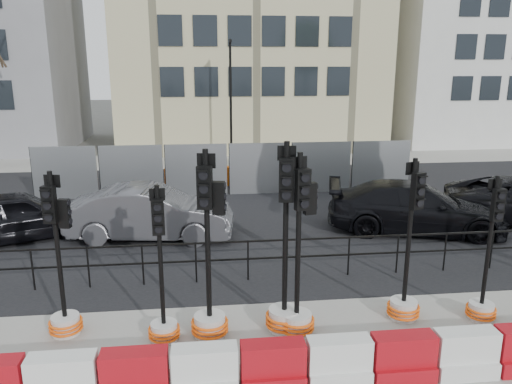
{
  "coord_description": "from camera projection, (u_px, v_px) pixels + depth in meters",
  "views": [
    {
      "loc": [
        -1.02,
        -9.53,
        4.98
      ],
      "look_at": [
        0.39,
        3.0,
        1.67
      ],
      "focal_mm": 35.0,
      "sensor_mm": 36.0,
      "label": 1
    }
  ],
  "objects": [
    {
      "name": "ground",
      "position": [
        254.0,
        305.0,
        10.54
      ],
      "size": [
        120.0,
        120.0,
        0.0
      ],
      "primitive_type": "plane",
      "color": "#51514C",
      "rests_on": "ground"
    },
    {
      "name": "road",
      "position": [
        232.0,
        209.0,
        17.26
      ],
      "size": [
        40.0,
        14.0,
        0.03
      ],
      "primitive_type": "cube",
      "color": "black",
      "rests_on": "ground"
    },
    {
      "name": "sidewalk_far",
      "position": [
        221.0,
        160.0,
        25.91
      ],
      "size": [
        40.0,
        4.0,
        0.02
      ],
      "primitive_type": "cube",
      "color": "gray",
      "rests_on": "ground"
    },
    {
      "name": "building_white",
      "position": [
        484.0,
        12.0,
        31.47
      ],
      "size": [
        12.0,
        9.06,
        16.0
      ],
      "color": "silver",
      "rests_on": "ground"
    },
    {
      "name": "kerb_railing",
      "position": [
        248.0,
        253.0,
        11.52
      ],
      "size": [
        18.0,
        0.04,
        1.0
      ],
      "color": "black",
      "rests_on": "ground"
    },
    {
      "name": "heras_fencing",
      "position": [
        227.0,
        173.0,
        19.78
      ],
      "size": [
        14.33,
        1.72,
        2.0
      ],
      "color": "gray",
      "rests_on": "ground"
    },
    {
      "name": "lamp_post_far",
      "position": [
        231.0,
        99.0,
        24.17
      ],
      "size": [
        0.12,
        0.56,
        6.0
      ],
      "color": "black",
      "rests_on": "ground"
    },
    {
      "name": "barrier_row",
      "position": [
        273.0,
        368.0,
        7.75
      ],
      "size": [
        13.6,
        0.5,
        0.8
      ],
      "color": "#B20E13",
      "rests_on": "ground"
    },
    {
      "name": "traffic_signal_b",
      "position": [
        63.0,
        298.0,
        9.2
      ],
      "size": [
        0.62,
        0.62,
        3.15
      ],
      "rotation": [
        0.0,
        0.0,
        -0.2
      ],
      "color": "silver",
      "rests_on": "ground"
    },
    {
      "name": "traffic_signal_c",
      "position": [
        163.0,
        311.0,
        9.03
      ],
      "size": [
        0.58,
        0.58,
        2.95
      ],
      "rotation": [
        0.0,
        0.0,
        0.07
      ],
      "color": "silver",
      "rests_on": "ground"
    },
    {
      "name": "traffic_signal_d",
      "position": [
        210.0,
        295.0,
        9.11
      ],
      "size": [
        0.7,
        0.7,
        3.55
      ],
      "rotation": [
        0.0,
        0.0,
        -0.2
      ],
      "color": "silver",
      "rests_on": "ground"
    },
    {
      "name": "traffic_signal_e",
      "position": [
        285.0,
        294.0,
        9.34
      ],
      "size": [
        0.72,
        0.72,
        3.64
      ],
      "rotation": [
        0.0,
        0.0,
        -0.17
      ],
      "color": "silver",
      "rests_on": "ground"
    },
    {
      "name": "traffic_signal_f",
      "position": [
        298.0,
        293.0,
        9.22
      ],
      "size": [
        0.68,
        0.68,
        3.47
      ],
      "rotation": [
        0.0,
        0.0,
        0.24
      ],
      "color": "silver",
      "rests_on": "ground"
    },
    {
      "name": "traffic_signal_g",
      "position": [
        405.0,
        288.0,
        9.79
      ],
      "size": [
        0.64,
        0.64,
        3.26
      ],
      "rotation": [
        0.0,
        0.0,
        0.34
      ],
      "color": "silver",
      "rests_on": "ground"
    },
    {
      "name": "traffic_signal_h",
      "position": [
        484.0,
        292.0,
        9.78
      ],
      "size": [
        0.58,
        0.58,
        2.94
      ],
      "rotation": [
        0.0,
        0.0,
        0.04
      ],
      "color": "silver",
      "rests_on": "ground"
    },
    {
      "name": "car_a",
      "position": [
        17.0,
        216.0,
        14.2
      ],
      "size": [
        4.71,
        5.45,
        1.44
      ],
      "primitive_type": "imported",
      "rotation": [
        0.0,
        0.0,
        1.97
      ],
      "color": "black",
      "rests_on": "ground"
    },
    {
      "name": "car_b",
      "position": [
        151.0,
        213.0,
        14.32
      ],
      "size": [
        2.7,
        5.04,
        1.54
      ],
      "primitive_type": "imported",
      "rotation": [
        0.0,
        0.0,
        1.45
      ],
      "color": "#494A4E",
      "rests_on": "ground"
    },
    {
      "name": "car_c",
      "position": [
        416.0,
        207.0,
        14.9
      ],
      "size": [
        4.71,
        6.25,
        1.51
      ],
      "primitive_type": "imported",
      "rotation": [
        0.0,
        0.0,
        1.31
      ],
      "color": "black",
      "rests_on": "ground"
    }
  ]
}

